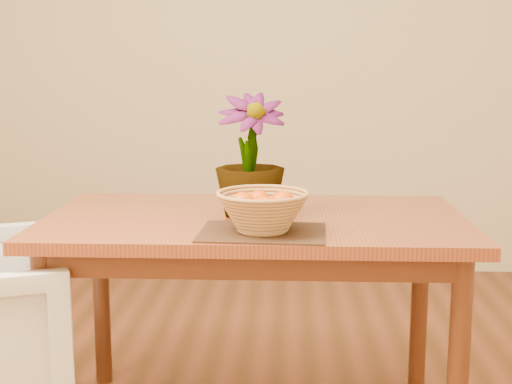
{
  "coord_description": "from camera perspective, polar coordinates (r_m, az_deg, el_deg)",
  "views": [
    {
      "loc": [
        0.11,
        -2.03,
        1.25
      ],
      "look_at": [
        0.01,
        0.1,
        0.87
      ],
      "focal_mm": 50.0,
      "sensor_mm": 36.0,
      "label": 1
    }
  ],
  "objects": [
    {
      "name": "wicker_basket",
      "position": [
        2.13,
        0.54,
        -1.7
      ],
      "size": [
        0.28,
        0.28,
        0.11
      ],
      "color": "#B3844A",
      "rests_on": "placemat"
    },
    {
      "name": "table",
      "position": [
        2.41,
        -0.1,
        -3.97
      ],
      "size": [
        1.4,
        0.8,
        0.75
      ],
      "color": "brown",
      "rests_on": "floor"
    },
    {
      "name": "wall_back",
      "position": [
        4.28,
        1.18,
        11.46
      ],
      "size": [
        4.0,
        0.02,
        2.7
      ],
      "primitive_type": "cube",
      "color": "beige",
      "rests_on": "floor"
    },
    {
      "name": "orange_pile",
      "position": [
        2.12,
        0.54,
        -1.0
      ],
      "size": [
        0.19,
        0.19,
        0.07
      ],
      "rotation": [
        0.0,
        0.0,
        -0.38
      ],
      "color": "#E85003",
      "rests_on": "wicker_basket"
    },
    {
      "name": "placemat",
      "position": [
        2.14,
        0.54,
        -3.25
      ],
      "size": [
        0.39,
        0.3,
        0.01
      ],
      "primitive_type": "cube",
      "rotation": [
        0.0,
        0.0,
        -0.05
      ],
      "color": "#382014",
      "rests_on": "table"
    },
    {
      "name": "potted_plant",
      "position": [
        2.34,
        -0.47,
        2.92
      ],
      "size": [
        0.27,
        0.27,
        0.41
      ],
      "primitive_type": "imported",
      "rotation": [
        0.0,
        0.0,
        0.18
      ],
      "color": "#184E16",
      "rests_on": "table"
    }
  ]
}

